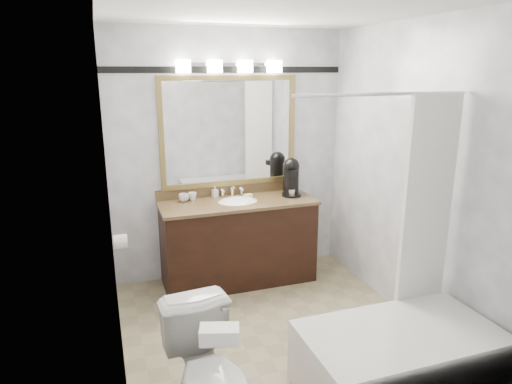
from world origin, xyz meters
The scene contains 14 objects.
room centered at (0.00, 0.00, 1.25)m, with size 2.42×2.62×2.52m.
vanity centered at (0.00, 1.02, 0.44)m, with size 1.53×0.58×0.97m.
mirror centered at (0.00, 1.28, 1.50)m, with size 1.40×0.04×1.10m.
vanity_light_bar centered at (0.00, 1.23, 2.13)m, with size 1.02×0.14×0.12m.
accent_stripe centered at (0.00, 1.29, 2.10)m, with size 2.40×0.01×0.06m, color black.
bathtub centered at (0.55, -0.90, 0.28)m, with size 1.30×0.75×1.96m.
tp_roll centered at (-1.14, 0.66, 0.70)m, with size 0.12×0.12×0.11m, color white.
toilet centered at (-0.74, -0.89, 0.38)m, with size 0.43×0.75×0.77m, color white.
tissue_box centered at (-0.74, -1.12, 0.81)m, with size 0.20×0.11×0.08m, color white.
coffee_maker centered at (0.59, 1.08, 1.05)m, with size 0.20×0.25×0.38m.
cup_left centered at (-0.50, 1.18, 0.89)m, with size 0.10×0.10×0.08m, color white.
cup_right centered at (-0.41, 1.19, 0.89)m, with size 0.09×0.09×0.08m, color white.
soap_bottle_a centered at (-0.17, 1.23, 0.91)m, with size 0.05×0.05×0.11m, color white.
soap_bar centered at (0.14, 1.13, 0.86)m, with size 0.08×0.05×0.03m, color beige.
Camera 1 is at (-1.23, -3.11, 2.11)m, focal length 32.00 mm.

